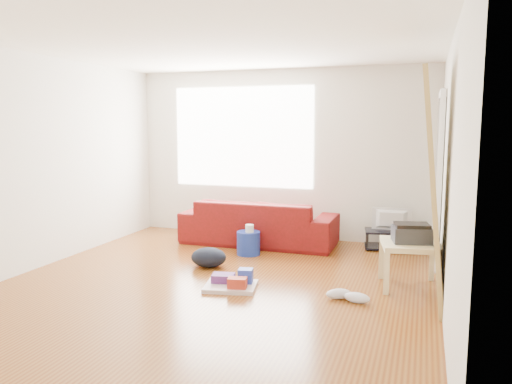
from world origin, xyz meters
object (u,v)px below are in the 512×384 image
(sofa, at_px, (259,243))
(tv_stand, at_px, (391,239))
(bucket, at_px, (248,254))
(side_table, at_px, (411,249))
(backpack, at_px, (209,267))
(cleaning_tray, at_px, (233,283))

(sofa, xyz_separation_m, tv_stand, (1.80, 0.27, 0.14))
(bucket, bearing_deg, tv_stand, 27.30)
(tv_stand, height_order, side_table, side_table)
(bucket, height_order, backpack, bucket)
(tv_stand, xyz_separation_m, cleaning_tray, (-1.44, -2.23, -0.08))
(bucket, bearing_deg, sofa, 95.63)
(side_table, bearing_deg, bucket, 160.83)
(tv_stand, xyz_separation_m, backpack, (-2.00, -1.59, -0.14))
(tv_stand, distance_m, cleaning_tray, 2.66)
(sofa, relative_size, backpack, 5.15)
(sofa, distance_m, bucket, 0.63)
(tv_stand, relative_size, cleaning_tray, 1.24)
(bucket, height_order, cleaning_tray, cleaning_tray)
(sofa, height_order, tv_stand, sofa)
(side_table, bearing_deg, tv_stand, 100.56)
(sofa, xyz_separation_m, bucket, (0.06, -0.63, 0.00))
(backpack, bearing_deg, cleaning_tray, -58.78)
(bucket, distance_m, cleaning_tray, 1.37)
(side_table, height_order, bucket, side_table)
(side_table, bearing_deg, backpack, 179.62)
(bucket, bearing_deg, cleaning_tray, -77.37)
(tv_stand, bearing_deg, cleaning_tray, -131.39)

